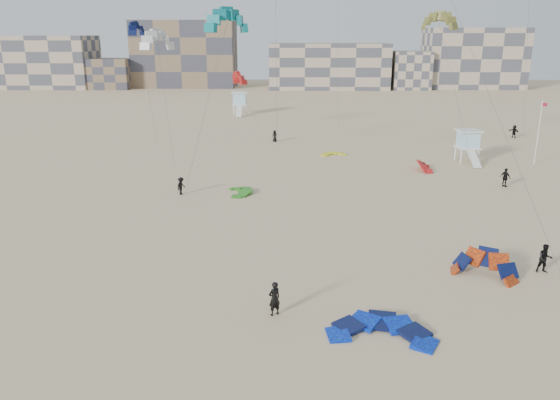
{
  "coord_description": "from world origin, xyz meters",
  "views": [
    {
      "loc": [
        -0.33,
        -24.15,
        14.23
      ],
      "look_at": [
        -0.91,
        6.0,
        5.07
      ],
      "focal_mm": 35.0,
      "sensor_mm": 36.0,
      "label": 1
    }
  ],
  "objects_px": {
    "kite_ground_blue": "(381,335)",
    "kite_ground_orange": "(483,276)",
    "kitesurfer_main": "(274,299)",
    "lifeguard_tower_near": "(468,146)"
  },
  "relations": [
    {
      "from": "kite_ground_orange",
      "to": "kitesurfer_main",
      "type": "relative_size",
      "value": 2.11
    },
    {
      "from": "kitesurfer_main",
      "to": "kite_ground_blue",
      "type": "bearing_deg",
      "value": 125.87
    },
    {
      "from": "lifeguard_tower_near",
      "to": "kite_ground_blue",
      "type": "bearing_deg",
      "value": -115.32
    },
    {
      "from": "kite_ground_blue",
      "to": "kitesurfer_main",
      "type": "relative_size",
      "value": 2.62
    },
    {
      "from": "kite_ground_blue",
      "to": "kite_ground_orange",
      "type": "height_order",
      "value": "kite_ground_orange"
    },
    {
      "from": "kite_ground_orange",
      "to": "lifeguard_tower_near",
      "type": "relative_size",
      "value": 0.79
    },
    {
      "from": "kite_ground_blue",
      "to": "kitesurfer_main",
      "type": "distance_m",
      "value": 5.75
    },
    {
      "from": "kite_ground_orange",
      "to": "lifeguard_tower_near",
      "type": "xyz_separation_m",
      "value": [
        8.71,
        31.87,
        1.83
      ]
    },
    {
      "from": "kite_ground_blue",
      "to": "kitesurfer_main",
      "type": "xyz_separation_m",
      "value": [
        -5.34,
        1.91,
        0.95
      ]
    },
    {
      "from": "kite_ground_orange",
      "to": "kitesurfer_main",
      "type": "height_order",
      "value": "kite_ground_orange"
    }
  ]
}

